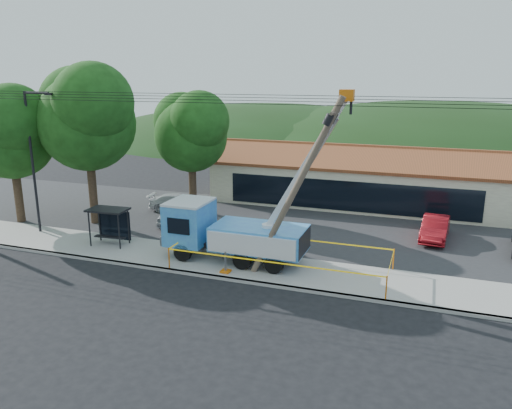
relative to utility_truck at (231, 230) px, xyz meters
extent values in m
plane|color=black|center=(0.45, -4.53, -1.81)|extent=(120.00, 120.00, 0.00)
cube|color=#A5A19B|center=(0.45, -2.43, -1.74)|extent=(60.00, 0.25, 0.15)
cube|color=#A5A19B|center=(0.45, -0.53, -1.74)|extent=(60.00, 4.00, 0.15)
cube|color=#28282B|center=(0.45, 7.47, -1.76)|extent=(60.00, 12.00, 0.10)
cube|color=#C0B598|center=(4.45, 15.47, -0.11)|extent=(22.00, 8.00, 3.40)
cube|color=black|center=(4.45, 11.45, -0.38)|extent=(18.04, 0.08, 2.21)
cube|color=brown|center=(4.45, 13.47, 2.09)|extent=(22.50, 4.53, 1.52)
cube|color=brown|center=(4.45, 17.47, 2.09)|extent=(22.50, 4.53, 1.52)
cube|color=brown|center=(4.45, 15.47, 2.74)|extent=(22.50, 0.30, 0.25)
cylinder|color=black|center=(-13.55, 0.47, 2.69)|extent=(0.16, 0.16, 9.00)
cylinder|color=black|center=(-12.65, 0.47, 7.09)|extent=(1.80, 0.14, 0.14)
cube|color=black|center=(-11.75, 0.47, 7.04)|extent=(0.50, 0.22, 0.15)
cylinder|color=#332316|center=(-11.55, 3.47, 0.72)|extent=(0.56, 0.56, 5.06)
sphere|color=#173E10|center=(-11.55, 3.47, 5.09)|extent=(6.30, 6.30, 6.30)
sphere|color=#173E10|center=(-12.81, 4.31, 6.24)|extent=(5.04, 5.04, 5.04)
sphere|color=#173E10|center=(-10.29, 2.63, 6.47)|extent=(5.04, 5.04, 5.04)
cylinder|color=#332316|center=(-16.55, 1.97, 0.39)|extent=(0.56, 0.56, 4.40)
sphere|color=#173E10|center=(-16.55, 1.97, 4.19)|extent=(5.70, 5.70, 5.70)
sphere|color=#173E10|center=(-17.69, 2.73, 5.19)|extent=(4.56, 4.56, 4.56)
sphere|color=#173E10|center=(-15.41, 1.21, 5.39)|extent=(4.56, 4.56, 4.56)
cylinder|color=#332316|center=(-6.55, 8.47, 0.28)|extent=(0.56, 0.56, 4.18)
sphere|color=#173E10|center=(-6.55, 8.47, 3.89)|extent=(5.25, 5.25, 5.25)
sphere|color=#173E10|center=(-7.60, 9.17, 4.84)|extent=(4.20, 4.20, 4.20)
sphere|color=#173E10|center=(-5.50, 7.77, 5.03)|extent=(4.20, 4.20, 4.20)
ellipsoid|color=black|center=(-14.55, 50.47, -1.81)|extent=(78.40, 56.00, 28.00)
ellipsoid|color=black|center=(10.45, 50.47, -1.81)|extent=(89.60, 64.00, 32.00)
cylinder|color=black|center=(0.45, -1.43, 6.83)|extent=(60.00, 0.02, 0.02)
cylinder|color=black|center=(0.45, -0.93, 6.95)|extent=(60.00, 0.02, 0.02)
cylinder|color=black|center=(0.45, -0.43, 7.07)|extent=(60.00, 0.02, 0.02)
cylinder|color=black|center=(0.45, -0.03, 7.19)|extent=(60.00, 0.02, 0.02)
cylinder|color=black|center=(-2.37, -1.13, -1.16)|extent=(0.97, 0.32, 0.97)
cylinder|color=black|center=(-2.37, 1.13, -1.16)|extent=(0.97, 0.32, 0.97)
cylinder|color=black|center=(1.09, -1.13, -1.16)|extent=(0.97, 0.32, 0.97)
cylinder|color=black|center=(1.09, 1.13, -1.16)|extent=(0.97, 0.32, 0.97)
cylinder|color=black|center=(2.81, -1.13, -1.16)|extent=(0.97, 0.32, 0.97)
cylinder|color=black|center=(2.81, 1.13, -1.16)|extent=(0.97, 0.32, 0.97)
cube|color=black|center=(0.44, 0.00, -0.89)|extent=(7.12, 1.08, 0.27)
cube|color=#3975CA|center=(-2.48, 0.00, 0.19)|extent=(2.16, 2.59, 2.27)
cube|color=silver|center=(-2.48, 0.00, 1.37)|extent=(2.16, 2.59, 0.13)
cube|color=black|center=(-3.50, 0.00, 0.35)|extent=(0.09, 1.94, 0.97)
cube|color=gray|center=(-3.61, 0.00, -0.68)|extent=(0.16, 2.48, 0.54)
cube|color=#3975CA|center=(1.62, 0.00, -0.25)|extent=(4.97, 2.59, 1.30)
cylinder|color=silver|center=(2.16, 0.00, 0.24)|extent=(0.76, 0.76, 0.65)
cube|color=silver|center=(4.07, 0.00, 3.87)|extent=(4.07, 0.30, 6.87)
cube|color=gray|center=(4.39, 0.00, 4.14)|extent=(2.45, 0.19, 4.13)
cube|color=orange|center=(5.97, -0.21, 7.23)|extent=(0.65, 0.54, 0.54)
cube|color=orange|center=(0.44, -1.83, -1.61)|extent=(0.49, 0.49, 0.09)
cube|color=orange|center=(3.24, 1.84, -1.61)|extent=(0.49, 0.49, 0.09)
cylinder|color=brown|center=(3.85, -1.18, 2.79)|extent=(4.53, 0.31, 9.03)
cube|color=brown|center=(5.63, -1.18, 6.52)|extent=(0.16, 1.77, 0.16)
cylinder|color=black|center=(5.43, -0.68, 6.23)|extent=(0.53, 0.35, 0.60)
cylinder|color=black|center=(5.43, -1.67, 6.23)|extent=(0.53, 0.35, 0.60)
cylinder|color=black|center=(-8.65, -0.79, -0.62)|extent=(0.09, 0.09, 2.12)
cylinder|color=black|center=(-6.71, -0.65, -0.62)|extent=(0.09, 0.09, 2.12)
cylinder|color=black|center=(-8.73, 0.27, -0.62)|extent=(0.09, 0.09, 2.12)
cylinder|color=black|center=(-6.79, 0.41, -0.62)|extent=(0.09, 0.09, 2.12)
cube|color=black|center=(-7.72, -0.19, 0.49)|extent=(2.39, 1.57, 0.11)
cube|color=black|center=(-7.76, 0.38, -0.62)|extent=(2.12, 0.20, 1.77)
cube|color=black|center=(-7.72, -0.19, -1.19)|extent=(1.96, 0.49, 0.07)
cylinder|color=orange|center=(-2.54, -2.33, -1.11)|extent=(0.07, 0.07, 1.11)
cylinder|color=orange|center=(8.49, -2.33, -1.11)|extent=(0.07, 0.07, 1.11)
cylinder|color=orange|center=(8.49, 1.45, -1.11)|extent=(0.07, 0.07, 1.11)
cylinder|color=orange|center=(-2.54, 1.45, -1.11)|extent=(0.07, 0.07, 1.11)
cube|color=yellow|center=(2.97, -2.33, -0.61)|extent=(11.03, 0.01, 0.07)
cube|color=yellow|center=(8.49, -0.44, -0.61)|extent=(0.01, 3.78, 0.07)
cube|color=yellow|center=(2.97, 1.45, -0.61)|extent=(11.03, 0.01, 0.07)
cube|color=yellow|center=(-2.54, -0.44, -0.61)|extent=(0.01, 3.78, 0.07)
imported|color=#B3B5BB|center=(-6.19, 5.53, -1.81)|extent=(2.83, 5.05, 1.62)
imported|color=maroon|center=(10.47, 7.52, -1.81)|extent=(1.81, 4.38, 1.41)
imported|color=silver|center=(-7.67, 8.11, -1.81)|extent=(4.48, 2.47, 1.23)
camera|label=1|loc=(9.92, -23.77, 8.21)|focal=35.00mm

